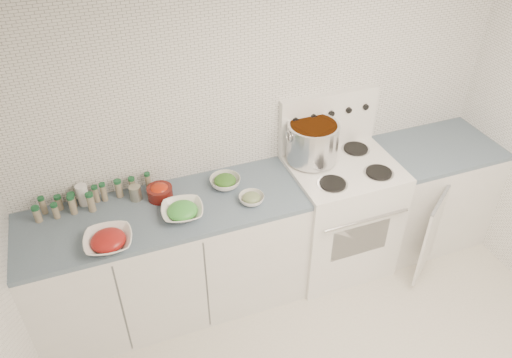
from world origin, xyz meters
name	(u,v)px	position (x,y,z in m)	size (l,w,h in m)	color
room_walls	(394,219)	(0.00, 0.00, 1.56)	(3.54, 3.04, 2.52)	white
counter_left	(170,260)	(-0.82, 1.19, 0.45)	(1.85, 0.62, 0.90)	white
stove	(338,212)	(0.48, 1.19, 0.50)	(0.76, 0.70, 1.36)	white
counter_right	(427,193)	(1.30, 1.19, 0.45)	(0.89, 0.86, 0.90)	white
stock_pot	(312,140)	(0.29, 1.33, 1.10)	(0.39, 0.36, 0.28)	silver
bowl_tomato	(108,241)	(-1.19, 0.99, 0.94)	(0.31, 0.31, 0.09)	white
bowl_snowpea	(182,211)	(-0.72, 1.10, 0.94)	(0.30, 0.30, 0.09)	white
bowl_broccoli	(225,181)	(-0.37, 1.29, 0.94)	(0.25, 0.25, 0.08)	white
bowl_zucchini	(252,198)	(-0.26, 1.07, 0.93)	(0.20, 0.20, 0.07)	white
bowl_pepper	(160,192)	(-0.81, 1.32, 0.95)	(0.17, 0.17, 0.10)	#52120E
salt_canister	(83,195)	(-1.29, 1.44, 0.97)	(0.07, 0.07, 0.15)	white
tin_can	(135,193)	(-0.96, 1.37, 0.95)	(0.08, 0.08, 0.10)	gray
spice_cluster	(86,198)	(-1.27, 1.41, 0.96)	(0.75, 0.15, 0.14)	gray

